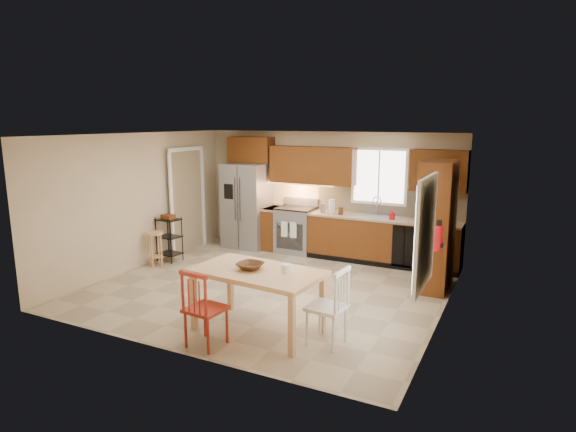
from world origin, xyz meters
The scene contains 33 objects.
floor centered at (0.00, 0.00, 0.00)m, with size 5.50×5.50×0.00m, color tan.
ceiling centered at (0.00, 0.00, 2.50)m, with size 5.50×5.00×0.02m, color silver.
wall_back centered at (0.00, 2.50, 1.25)m, with size 5.50×0.02×2.50m, color #CCB793.
wall_front centered at (0.00, -2.50, 1.25)m, with size 5.50×0.02×2.50m, color #CCB793.
wall_left centered at (-2.75, 0.00, 1.25)m, with size 0.02×5.00×2.50m, color #CCB793.
wall_right centered at (2.75, 0.00, 1.25)m, with size 0.02×5.00×2.50m, color #CCB793.
refrigerator centered at (-1.70, 2.12, 0.91)m, with size 0.92×0.75×1.82m, color gray.
range_stove centered at (-0.55, 2.19, 0.46)m, with size 0.76×0.63×0.92m, color gray.
base_cabinet_narrow centered at (-1.10, 2.20, 0.45)m, with size 0.30×0.60×0.90m, color #642E12.
base_cabinet_run centered at (1.29, 2.20, 0.45)m, with size 2.92×0.60×0.90m, color #642E12.
dishwasher centered at (1.85, 1.91, 0.45)m, with size 0.60×0.02×0.78m, color black.
backsplash centered at (1.29, 2.48, 1.18)m, with size 2.92×0.03×0.55m, color #C4B793.
upper_over_fridge centered at (-1.70, 2.33, 2.10)m, with size 1.00×0.35×0.55m, color #603510.
upper_left_block centered at (-0.25, 2.33, 1.83)m, with size 1.80×0.35×0.75m, color #603510.
upper_right_block centered at (2.25, 2.33, 1.83)m, with size 1.00×0.35×0.75m, color #603510.
window_back centered at (1.10, 2.48, 1.65)m, with size 1.12×0.04×1.12m, color white.
sink centered at (1.10, 2.20, 0.86)m, with size 0.62×0.46×0.16m, color gray.
undercab_glow centered at (-0.55, 2.30, 1.43)m, with size 1.60×0.30×0.01m, color #FFBF66.
soap_bottle centered at (1.48, 2.10, 1.00)m, with size 0.09×0.09×0.19m, color red.
paper_towel centered at (0.25, 2.15, 1.04)m, with size 0.12×0.12×0.28m, color white.
canister_steel centered at (0.05, 2.15, 0.99)m, with size 0.11×0.11×0.18m, color gray.
canister_wood centered at (0.45, 2.12, 0.97)m, with size 0.10×0.10×0.14m, color #523015.
pantry centered at (2.43, 1.20, 1.05)m, with size 0.50×0.95×2.10m, color #642E12.
fire_extinguisher centered at (2.63, 0.15, 1.10)m, with size 0.12×0.12×0.36m, color red.
window_right centered at (2.68, -1.15, 1.45)m, with size 0.04×1.02×1.32m, color white.
doorway centered at (-2.67, 1.30, 1.05)m, with size 0.04×0.95×2.10m, color #8C7A59.
dining_table centered at (0.66, -1.52, 0.41)m, with size 1.67×0.94×0.81m, color tan, non-canonical shape.
chair_red centered at (0.31, -2.17, 0.49)m, with size 0.46×0.46×0.98m, color #A82A19, non-canonical shape.
chair_white centered at (1.61, -1.47, 0.49)m, with size 0.46×0.46×0.98m, color white, non-canonical shape.
table_bowl centered at (0.55, -1.52, 0.82)m, with size 0.34×0.34×0.08m, color #523015.
table_jar centered at (1.02, -1.42, 0.85)m, with size 0.13×0.13×0.15m, color white.
bar_stool centered at (-2.50, 0.09, 0.33)m, with size 0.32×0.32×0.66m, color tan, non-canonical shape.
utility_cart centered at (-2.50, 0.50, 0.44)m, with size 0.44×0.34×0.88m, color black, non-canonical shape.
Camera 1 is at (3.65, -6.66, 2.73)m, focal length 30.00 mm.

